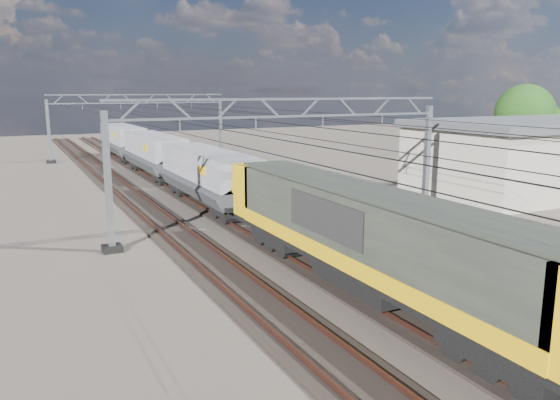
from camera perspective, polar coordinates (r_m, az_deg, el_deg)
name	(u,v)px	position (r m, az deg, el deg)	size (l,w,h in m)	color
ground	(328,247)	(26.68, 5.05, -4.97)	(160.00, 160.00, 0.00)	#2A2520
track_outer_west	(211,263)	(24.18, -7.23, -6.57)	(2.60, 140.00, 0.30)	black
track_loco	(292,251)	(25.71, 1.23, -5.39)	(2.60, 140.00, 0.30)	black
track_inner_east	(362,241)	(27.73, 8.58, -4.26)	(2.60, 140.00, 0.30)	black
track_outer_east	(424,232)	(30.16, 14.82, -3.25)	(2.60, 140.00, 0.30)	black
catenary_gantry_mid	(290,159)	(29.31, 1.07, 4.35)	(19.90, 0.90, 7.11)	#9BA3A9
catenary_gantry_far	(140,123)	(63.32, -14.40, 7.76)	(19.90, 0.90, 7.11)	#9BA3A9
overhead_wires	(259,120)	(32.73, -2.21, 8.32)	(12.03, 140.00, 0.53)	black
locomotive	(370,235)	(20.15, 9.34, -3.61)	(2.76, 21.10, 3.62)	black
hopper_wagon_lead	(208,173)	(35.72, -7.52, 2.81)	(3.38, 13.00, 3.25)	black
hopper_wagon_mid	(154,152)	(49.25, -13.00, 4.95)	(3.38, 13.00, 3.25)	black
hopper_wagon_third	(123,139)	(63.08, -16.11, 6.14)	(3.38, 13.00, 3.25)	black
industrial_shed	(537,155)	(45.33, 25.29, 4.25)	(18.60, 10.60, 5.40)	#B8B3A1
tree_far	(529,116)	(56.49, 24.56, 8.00)	(5.84, 5.44, 8.12)	#312016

